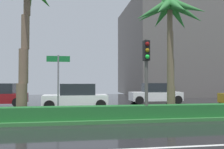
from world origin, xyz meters
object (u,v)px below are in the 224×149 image
object	(u,v)px
car_in_traffic_third	(156,94)
palm_tree_centre_left	(26,0)
car_in_traffic_second	(76,97)
palm_tree_centre	(170,17)
street_name_sign	(58,78)
traffic_signal_median_right	(146,64)

from	to	relation	value
car_in_traffic_third	palm_tree_centre_left	bearing A→B (deg)	39.71
palm_tree_centre_left	car_in_traffic_second	bearing A→B (deg)	61.49
car_in_traffic_second	car_in_traffic_third	world-z (taller)	same
palm_tree_centre	street_name_sign	size ratio (longest dim) A/B	2.16
traffic_signal_median_right	street_name_sign	distance (m)	4.26
palm_tree_centre	street_name_sign	bearing A→B (deg)	-174.38
palm_tree_centre_left	car_in_traffic_second	xyz separation A→B (m)	(2.49, 4.58, -5.01)
traffic_signal_median_right	car_in_traffic_third	distance (m)	9.75
traffic_signal_median_right	street_name_sign	bearing A→B (deg)	169.50
car_in_traffic_second	car_in_traffic_third	bearing A→B (deg)	-155.27
traffic_signal_median_right	car_in_traffic_second	size ratio (longest dim) A/B	0.87
street_name_sign	car_in_traffic_third	world-z (taller)	street_name_sign
street_name_sign	car_in_traffic_second	bearing A→B (deg)	79.56
car_in_traffic_third	car_in_traffic_second	bearing A→B (deg)	24.73
street_name_sign	car_in_traffic_third	size ratio (longest dim) A/B	0.70
traffic_signal_median_right	palm_tree_centre_left	bearing A→B (deg)	168.54
palm_tree_centre_left	street_name_sign	bearing A→B (deg)	-13.95
car_in_traffic_third	palm_tree_centre	bearing A→B (deg)	76.35
palm_tree_centre	traffic_signal_median_right	size ratio (longest dim) A/B	1.73
palm_tree_centre	street_name_sign	xyz separation A→B (m)	(-5.88, -0.58, -3.31)
car_in_traffic_second	car_in_traffic_third	size ratio (longest dim) A/B	1.00
palm_tree_centre	car_in_traffic_third	world-z (taller)	palm_tree_centre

